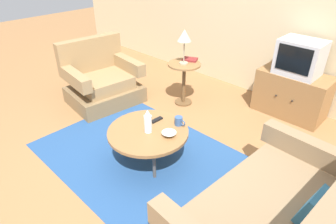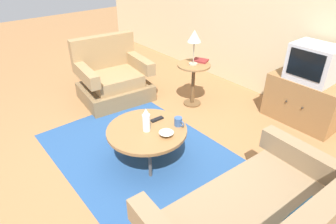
{
  "view_description": "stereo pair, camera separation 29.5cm",
  "coord_description": "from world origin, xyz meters",
  "px_view_note": "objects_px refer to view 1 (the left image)",
  "views": [
    {
      "loc": [
        1.93,
        -1.64,
        2.12
      ],
      "look_at": [
        0.08,
        0.28,
        0.55
      ],
      "focal_mm": 30.91,
      "sensor_mm": 36.0,
      "label": 1
    },
    {
      "loc": [
        2.13,
        -1.42,
        2.12
      ],
      "look_at": [
        0.08,
        0.28,
        0.55
      ],
      "focal_mm": 30.91,
      "sensor_mm": 36.0,
      "label": 2
    }
  ],
  "objects_px": {
    "vase": "(148,121)",
    "mug": "(179,121)",
    "side_table": "(184,75)",
    "television": "(300,57)",
    "bowl": "(169,134)",
    "table_lamp": "(184,37)",
    "book": "(190,59)",
    "tv_stand": "(292,94)",
    "couch": "(274,219)",
    "coffee_table": "(148,132)",
    "armchair": "(102,82)",
    "tv_remote_dark": "(156,120)"
  },
  "relations": [
    {
      "from": "coffee_table",
      "to": "side_table",
      "type": "relative_size",
      "value": 1.35
    },
    {
      "from": "tv_stand",
      "to": "vase",
      "type": "xyz_separation_m",
      "value": [
        -0.63,
        -2.11,
        0.23
      ]
    },
    {
      "from": "coffee_table",
      "to": "tv_stand",
      "type": "relative_size",
      "value": 0.93
    },
    {
      "from": "armchair",
      "to": "mug",
      "type": "height_order",
      "value": "armchair"
    },
    {
      "from": "vase",
      "to": "mug",
      "type": "distance_m",
      "value": 0.36
    },
    {
      "from": "armchair",
      "to": "table_lamp",
      "type": "xyz_separation_m",
      "value": [
        0.94,
        0.78,
        0.71
      ]
    },
    {
      "from": "tv_stand",
      "to": "vase",
      "type": "relative_size",
      "value": 3.52
    },
    {
      "from": "side_table",
      "to": "television",
      "type": "distance_m",
      "value": 1.55
    },
    {
      "from": "couch",
      "to": "tv_remote_dark",
      "type": "height_order",
      "value": "couch"
    },
    {
      "from": "couch",
      "to": "side_table",
      "type": "height_order",
      "value": "couch"
    },
    {
      "from": "armchair",
      "to": "couch",
      "type": "bearing_deg",
      "value": 86.7
    },
    {
      "from": "table_lamp",
      "to": "couch",
      "type": "bearing_deg",
      "value": -32.02
    },
    {
      "from": "armchair",
      "to": "tv_stand",
      "type": "xyz_separation_m",
      "value": [
        2.22,
        1.6,
        -0.0
      ]
    },
    {
      "from": "coffee_table",
      "to": "side_table",
      "type": "bearing_deg",
      "value": 115.96
    },
    {
      "from": "tv_stand",
      "to": "mug",
      "type": "distance_m",
      "value": 1.86
    },
    {
      "from": "tv_remote_dark",
      "to": "book",
      "type": "distance_m",
      "value": 1.4
    },
    {
      "from": "mug",
      "to": "bowl",
      "type": "distance_m",
      "value": 0.24
    },
    {
      "from": "couch",
      "to": "table_lamp",
      "type": "distance_m",
      "value": 2.55
    },
    {
      "from": "armchair",
      "to": "mug",
      "type": "xyz_separation_m",
      "value": [
        1.73,
        -0.19,
        0.16
      ]
    },
    {
      "from": "tv_remote_dark",
      "to": "table_lamp",
      "type": "bearing_deg",
      "value": -150.01
    },
    {
      "from": "couch",
      "to": "vase",
      "type": "xyz_separation_m",
      "value": [
        -1.43,
        0.01,
        0.25
      ]
    },
    {
      "from": "mug",
      "to": "book",
      "type": "bearing_deg",
      "value": 125.65
    },
    {
      "from": "coffee_table",
      "to": "mug",
      "type": "distance_m",
      "value": 0.35
    },
    {
      "from": "armchair",
      "to": "tv_stand",
      "type": "bearing_deg",
      "value": 132.26
    },
    {
      "from": "side_table",
      "to": "vase",
      "type": "distance_m",
      "value": 1.46
    },
    {
      "from": "book",
      "to": "vase",
      "type": "bearing_deg",
      "value": -90.51
    },
    {
      "from": "couch",
      "to": "television",
      "type": "height_order",
      "value": "television"
    },
    {
      "from": "tv_stand",
      "to": "book",
      "type": "bearing_deg",
      "value": -153.53
    },
    {
      "from": "bowl",
      "to": "book",
      "type": "xyz_separation_m",
      "value": [
        -0.89,
        1.36,
        0.21
      ]
    },
    {
      "from": "couch",
      "to": "tv_remote_dark",
      "type": "bearing_deg",
      "value": 85.19
    },
    {
      "from": "table_lamp",
      "to": "book",
      "type": "xyz_separation_m",
      "value": [
        -0.03,
        0.17,
        -0.37
      ]
    },
    {
      "from": "vase",
      "to": "tv_remote_dark",
      "type": "relative_size",
      "value": 1.72
    },
    {
      "from": "tv_stand",
      "to": "bowl",
      "type": "distance_m",
      "value": 2.06
    },
    {
      "from": "side_table",
      "to": "television",
      "type": "height_order",
      "value": "television"
    },
    {
      "from": "coffee_table",
      "to": "television",
      "type": "xyz_separation_m",
      "value": [
        0.65,
        2.07,
        0.45
      ]
    },
    {
      "from": "armchair",
      "to": "tv_remote_dark",
      "type": "height_order",
      "value": "armchair"
    },
    {
      "from": "side_table",
      "to": "tv_remote_dark",
      "type": "distance_m",
      "value": 1.23
    },
    {
      "from": "table_lamp",
      "to": "coffee_table",
      "type": "bearing_deg",
      "value": -63.73
    },
    {
      "from": "mug",
      "to": "book",
      "type": "relative_size",
      "value": 0.53
    },
    {
      "from": "book",
      "to": "couch",
      "type": "bearing_deg",
      "value": -60.3
    },
    {
      "from": "book",
      "to": "table_lamp",
      "type": "bearing_deg",
      "value": -106.67
    },
    {
      "from": "couch",
      "to": "coffee_table",
      "type": "bearing_deg",
      "value": 92.32
    },
    {
      "from": "bowl",
      "to": "side_table",
      "type": "bearing_deg",
      "value": 125.37
    },
    {
      "from": "table_lamp",
      "to": "mug",
      "type": "relative_size",
      "value": 3.55
    },
    {
      "from": "side_table",
      "to": "table_lamp",
      "type": "distance_m",
      "value": 0.56
    },
    {
      "from": "coffee_table",
      "to": "tv_stand",
      "type": "distance_m",
      "value": 2.19
    },
    {
      "from": "armchair",
      "to": "table_lamp",
      "type": "bearing_deg",
      "value": 136.12
    },
    {
      "from": "tv_remote_dark",
      "to": "mug",
      "type": "bearing_deg",
      "value": 117.96
    },
    {
      "from": "bowl",
      "to": "table_lamp",
      "type": "bearing_deg",
      "value": 125.75
    },
    {
      "from": "table_lamp",
      "to": "bowl",
      "type": "distance_m",
      "value": 1.58
    }
  ]
}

